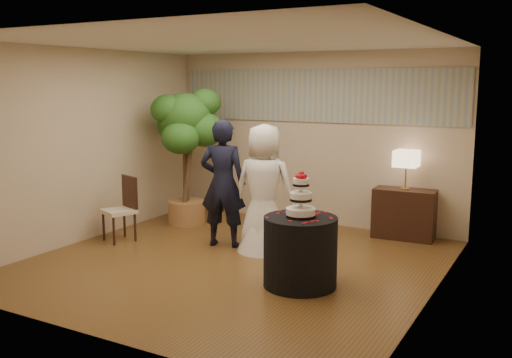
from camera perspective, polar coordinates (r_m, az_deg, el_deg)
The scene contains 15 objects.
floor at distance 7.49m, azimuth -2.18°, elevation -8.33°, with size 5.00×5.00×0.00m, color brown.
ceiling at distance 7.14m, azimuth -2.33°, elevation 13.57°, with size 5.00×5.00×0.00m, color white.
wall_back at distance 9.40m, azimuth 5.71°, elevation 4.02°, with size 5.00×0.06×2.80m, color beige.
wall_front at distance 5.23m, azimuth -16.61°, elevation -0.76°, with size 5.00×0.06×2.80m, color beige.
wall_left at distance 8.74m, azimuth -16.43°, elevation 3.26°, with size 0.06×5.00×2.80m, color beige.
wall_right at distance 6.27m, azimuth 17.68°, elevation 0.85°, with size 0.06×5.00×2.80m, color beige.
mural_border at distance 9.34m, azimuth 5.73°, elevation 8.29°, with size 4.90×0.02×0.85m, color #999E92.
groom at distance 8.04m, azimuth -3.32°, elevation -0.44°, with size 0.66×0.43×1.81m, color black.
bride at distance 7.79m, azimuth 0.81°, elevation -0.93°, with size 0.86×0.74×1.76m, color white.
cake_table at distance 6.57m, azimuth 4.44°, elevation -7.25°, with size 0.84×0.84×0.81m, color black.
wedding_cake at distance 6.41m, azimuth 4.52°, elevation -1.52°, with size 0.34×0.34×0.53m, color white, non-canonical shape.
console at distance 8.79m, azimuth 14.58°, elevation -3.40°, with size 0.90×0.40×0.75m, color black.
table_lamp at distance 8.67m, azimuth 14.76°, elevation 0.88°, with size 0.34×0.34×0.58m, color beige, non-canonical shape.
ficus_tree at distance 9.33m, azimuth -7.06°, elevation 2.31°, with size 1.08×1.08×2.27m, color #2A601E, non-canonical shape.
side_chair at distance 8.59m, azimuth -13.58°, elevation -2.96°, with size 0.44×0.46×0.95m, color black, non-canonical shape.
Camera 1 is at (3.70, -6.09, 2.30)m, focal length 40.00 mm.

